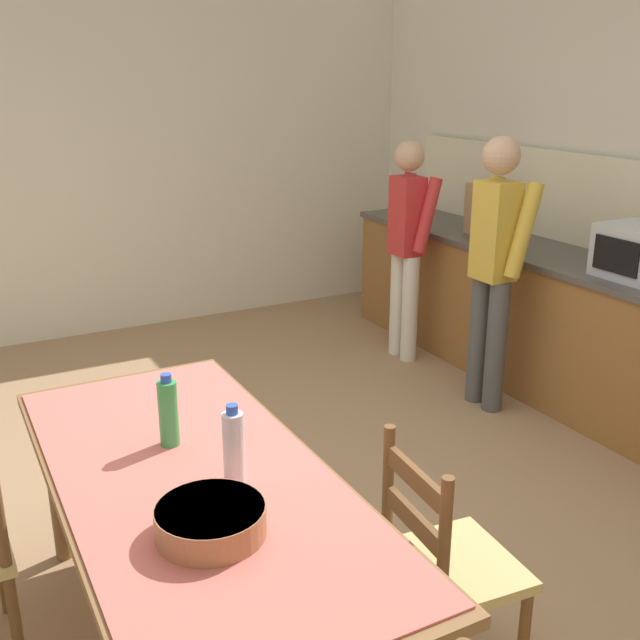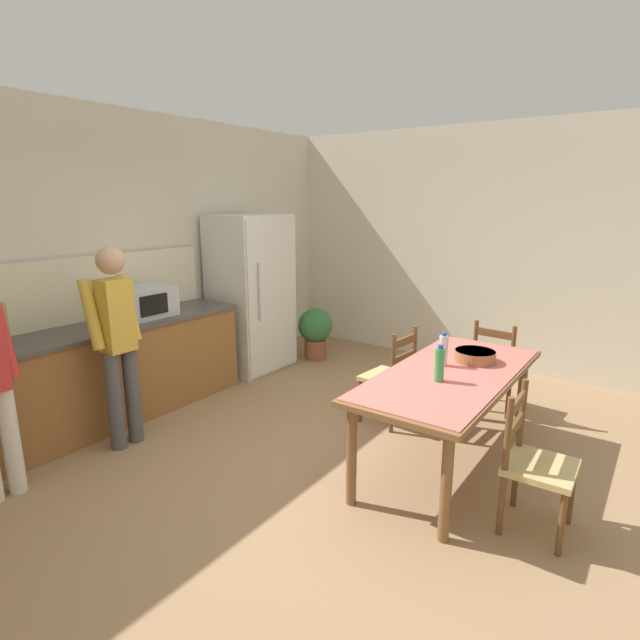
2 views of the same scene
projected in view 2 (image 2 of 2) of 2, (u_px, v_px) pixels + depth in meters
The scene contains 16 objects.
ground_plane at pixel (332, 473), 3.80m from camera, with size 8.32×8.32×0.00m, color #9E7A56.
wall_back at pixel (112, 259), 4.96m from camera, with size 6.52×0.12×2.90m, color beige.
wall_right at pixel (483, 249), 6.04m from camera, with size 0.12×5.20×2.90m, color beige.
kitchen_counter at pixel (68, 385), 4.32m from camera, with size 3.50×0.66×0.92m.
counter_splashback at pixel (39, 296), 4.32m from camera, with size 3.46×0.03×0.60m, color beige.
refrigerator at pixel (251, 293), 6.00m from camera, with size 0.87×0.73×1.86m.
microwave at pixel (146, 302), 4.82m from camera, with size 0.50×0.39×0.30m.
dining_table at pixel (450, 382), 3.78m from camera, with size 1.96×0.87×0.77m.
bottle_near_centre at pixel (439, 364), 3.54m from camera, with size 0.07×0.07×0.27m.
bottle_off_centre at pixel (443, 350), 3.87m from camera, with size 0.07×0.07×0.27m.
serving_bowl at pixel (475, 355), 3.98m from camera, with size 0.32×0.32×0.09m.
chair_side_far_right at pixel (391, 377), 4.59m from camera, with size 0.45×0.44×0.91m.
chair_head_end at pixel (497, 367), 4.85m from camera, with size 0.43×0.45×0.91m.
chair_side_near_left at pixel (534, 464), 3.08m from camera, with size 0.43×0.41×0.91m.
person_at_counter at pixel (117, 337), 4.04m from camera, with size 0.42×0.29×1.68m.
potted_plant at pixel (315, 330), 6.45m from camera, with size 0.44×0.44×0.67m.
Camera 2 is at (-2.84, -1.91, 2.03)m, focal length 28.00 mm.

